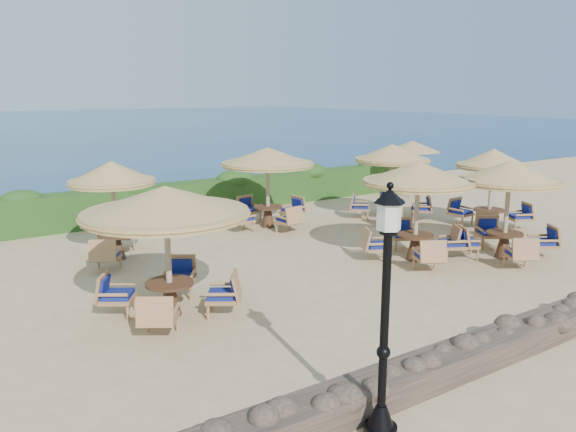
% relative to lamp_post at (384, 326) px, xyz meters
% --- Properties ---
extents(ground, '(120.00, 120.00, 0.00)m').
position_rel_lamp_post_xyz_m(ground, '(4.80, 6.80, -1.55)').
color(ground, tan).
rests_on(ground, ground).
extents(sea, '(160.00, 160.00, 0.00)m').
position_rel_lamp_post_xyz_m(sea, '(4.80, 76.80, -1.55)').
color(sea, navy).
rests_on(sea, ground).
extents(hedge, '(18.00, 0.90, 1.20)m').
position_rel_lamp_post_xyz_m(hedge, '(4.80, 14.00, -0.95)').
color(hedge, '#1E4014').
rests_on(hedge, ground).
extents(stone_wall, '(15.00, 0.65, 0.44)m').
position_rel_lamp_post_xyz_m(stone_wall, '(4.80, 0.60, -1.33)').
color(stone_wall, brown).
rests_on(stone_wall, ground).
extents(lamp_post, '(0.44, 0.44, 3.31)m').
position_rel_lamp_post_xyz_m(lamp_post, '(0.00, 0.00, 0.00)').
color(lamp_post, black).
rests_on(lamp_post, ground).
extents(extra_parasol, '(2.30, 2.30, 2.41)m').
position_rel_lamp_post_xyz_m(extra_parasol, '(12.60, 12.00, 0.62)').
color(extra_parasol, tan).
rests_on(extra_parasol, ground).
extents(cafe_set_0, '(3.30, 3.30, 2.65)m').
position_rel_lamp_post_xyz_m(cafe_set_0, '(-0.77, 5.38, 0.38)').
color(cafe_set_0, tan).
rests_on(cafe_set_0, ground).
extents(cafe_set_1, '(2.92, 2.92, 2.65)m').
position_rel_lamp_post_xyz_m(cafe_set_1, '(6.15, 5.42, 0.30)').
color(cafe_set_1, tan).
rests_on(cafe_set_1, ground).
extents(cafe_set_2, '(2.74, 2.74, 2.65)m').
position_rel_lamp_post_xyz_m(cafe_set_2, '(8.31, 4.24, 0.23)').
color(cafe_set_2, tan).
rests_on(cafe_set_2, ground).
extents(cafe_set_3, '(2.27, 2.77, 2.65)m').
position_rel_lamp_post_xyz_m(cafe_set_3, '(-0.52, 9.85, 0.33)').
color(cafe_set_3, tan).
rests_on(cafe_set_3, ground).
extents(cafe_set_4, '(3.04, 3.04, 2.65)m').
position_rel_lamp_post_xyz_m(cafe_set_4, '(4.79, 10.77, 0.33)').
color(cafe_set_4, tan).
rests_on(cafe_set_4, ground).
extents(cafe_set_5, '(2.60, 2.60, 2.65)m').
position_rel_lamp_post_xyz_m(cafe_set_5, '(8.98, 9.38, 0.22)').
color(cafe_set_5, tan).
rests_on(cafe_set_5, ground).
extents(cafe_set_6, '(2.77, 2.56, 2.65)m').
position_rel_lamp_post_xyz_m(cafe_set_6, '(10.54, 6.45, 0.21)').
color(cafe_set_6, tan).
rests_on(cafe_set_6, ground).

